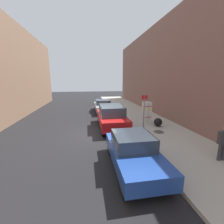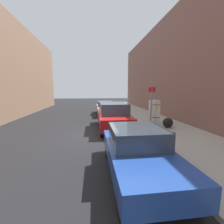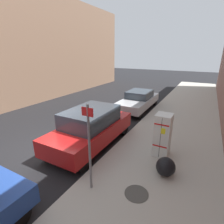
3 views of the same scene
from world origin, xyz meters
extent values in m
plane|color=black|center=(0.00, 0.00, 0.00)|extent=(80.00, 80.00, 0.00)
cube|color=#B2ADA0|center=(-4.48, 0.00, 0.08)|extent=(4.24, 44.00, 0.15)
cube|color=silver|center=(-4.33, -1.69, 1.01)|extent=(0.60, 0.67, 1.71)
cube|color=black|center=(-4.33, -1.35, 1.01)|extent=(0.01, 0.01, 1.62)
cube|color=yellow|center=(-4.40, -1.35, 1.32)|extent=(0.16, 0.01, 0.22)
cube|color=red|center=(-4.33, -1.35, 1.56)|extent=(0.54, 0.01, 0.05)
cube|color=red|center=(-4.33, -1.35, 0.67)|extent=(0.54, 0.01, 0.05)
cylinder|color=#47443F|center=(-4.23, 0.79, 0.16)|extent=(0.70, 0.70, 0.02)
cylinder|color=slate|center=(-2.92, 1.21, 1.48)|extent=(0.07, 0.07, 2.65)
cube|color=red|center=(-2.92, 1.23, 2.61)|extent=(0.36, 0.02, 0.24)
sphere|color=black|center=(-4.77, -0.46, 0.47)|extent=(0.64, 0.64, 0.64)
cube|color=silver|center=(-1.27, -7.23, 0.61)|extent=(1.82, 4.73, 0.55)
cube|color=#2D3842|center=(-1.27, -7.46, 1.14)|extent=(1.60, 1.99, 0.50)
cylinder|color=black|center=(-2.05, -5.45, 0.34)|extent=(0.22, 0.68, 0.68)
cylinder|color=black|center=(-0.49, -5.45, 0.34)|extent=(0.22, 0.68, 0.68)
cylinder|color=black|center=(-2.05, -9.00, 0.34)|extent=(0.22, 0.68, 0.68)
cylinder|color=black|center=(-0.49, -9.00, 0.34)|extent=(0.22, 0.68, 0.68)
cube|color=red|center=(-1.27, -1.18, 0.69)|extent=(1.93, 4.60, 0.70)
cube|color=#2D3842|center=(-1.27, -1.18, 1.39)|extent=(1.70, 2.53, 0.70)
cylinder|color=black|center=(-2.11, 0.53, 0.34)|extent=(0.22, 0.68, 0.68)
cylinder|color=black|center=(-0.44, 0.53, 0.34)|extent=(0.22, 0.68, 0.68)
cylinder|color=black|center=(-2.11, -2.89, 0.34)|extent=(0.22, 0.68, 0.68)
cylinder|color=black|center=(-0.44, -2.89, 0.34)|extent=(0.22, 0.68, 0.68)
cylinder|color=black|center=(-2.03, 3.04, 0.35)|extent=(0.22, 0.70, 0.70)
camera|label=1|loc=(0.55, 9.85, 3.62)|focal=24.00mm
camera|label=2|loc=(0.04, 8.54, 2.57)|focal=24.00mm
camera|label=3|loc=(-5.55, 4.71, 4.07)|focal=28.00mm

